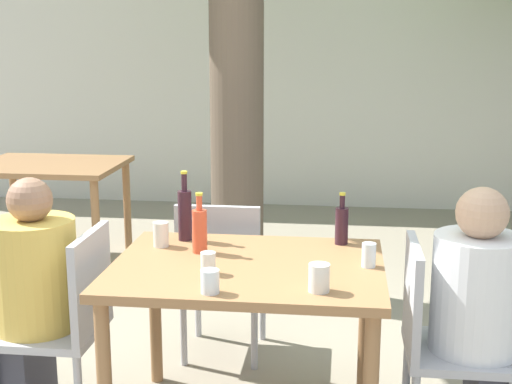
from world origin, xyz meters
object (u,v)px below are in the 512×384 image
Objects in this scene: person_seated_0 at (20,311)px; patio_chair_2 at (221,272)px; person_seated_1 at (495,333)px; drinking_glass_1 at (161,234)px; dining_table_front at (248,286)px; wine_bottle_1 at (342,224)px; drinking_glass_2 at (210,281)px; soda_bottle_0 at (200,229)px; wine_bottle_2 at (185,213)px; drinking_glass_0 at (208,263)px; drinking_glass_3 at (319,278)px; dining_table_back at (50,176)px; patio_chair_1 at (438,333)px; drinking_glass_4 at (369,255)px; patio_chair_0 at (69,315)px.

patio_chair_2 is at bearing 129.81° from person_seated_0.
person_seated_1 is 1.53m from drinking_glass_1.
dining_table_front is 4.72× the size of wine_bottle_1.
drinking_glass_1 is (-0.20, -0.47, 0.33)m from patio_chair_2.
soda_bottle_0 is at bearing 105.62° from drinking_glass_2.
person_seated_1 reaches higher than wine_bottle_2.
drinking_glass_3 is (0.46, -0.15, 0.01)m from drinking_glass_0.
drinking_glass_2 is (1.75, -2.62, 0.15)m from dining_table_back.
person_seated_1 is 0.82m from wine_bottle_1.
wine_bottle_1 is (-0.42, 0.35, 0.37)m from patio_chair_1.
patio_chair_2 reaches higher than drinking_glass_3.
wine_bottle_1 reaches higher than dining_table_back.
drinking_glass_3 is at bearing -43.42° from wine_bottle_2.
drinking_glass_3 reaches higher than dining_table_back.
drinking_glass_0 is at bearing -72.12° from soda_bottle_0.
person_seated_1 is 12.41× the size of drinking_glass_2.
wine_bottle_1 reaches higher than drinking_glass_4.
dining_table_front is 1.31× the size of patio_chair_1.
person_seated_1 is (0.23, -0.00, 0.01)m from patio_chair_1.
person_seated_0 is 9.83× the size of drinking_glass_1.
patio_chair_2 is at bearing 89.75° from soda_bottle_0.
drinking_glass_1 is at bearing 81.95° from person_seated_1.
person_seated_0 is at bearing -90.00° from patio_chair_0.
wine_bottle_2 is 0.91m from drinking_glass_4.
dining_table_front is 10.15× the size of drinking_glass_1.
dining_table_front is 0.46m from drinking_glass_3.
patio_chair_2 is 0.55m from wine_bottle_2.
person_seated_0 is at bearing 170.75° from drinking_glass_0.
soda_bottle_0 is at bearing 107.88° from drinking_glass_0.
drinking_glass_1 is (0.61, 0.21, 0.32)m from person_seated_0.
person_seated_0 is at bearing -170.31° from soda_bottle_0.
drinking_glass_3 is at bearing -34.11° from drinking_glass_1.
patio_chair_0 is at bearing -145.12° from wine_bottle_2.
person_seated_1 is at bearing -37.93° from dining_table_back.
drinking_glass_0 and drinking_glass_2 have the same top height.
drinking_glass_4 is (1.56, 0.02, 0.32)m from person_seated_0.
soda_bottle_0 reaches higher than patio_chair_2.
wine_bottle_2 is at bearing 72.38° from patio_chair_2.
wine_bottle_2 is (-0.11, -0.35, 0.41)m from patio_chair_2.
patio_chair_2 is 3.22× the size of soda_bottle_0.
patio_chair_2 is at bearing 62.05° from person_seated_1.
drinking_glass_3 reaches higher than drinking_glass_4.
dining_table_front is 1.02× the size of person_seated_1.
person_seated_1 reaches higher than dining_table_back.
wine_bottle_2 is at bearing -52.13° from dining_table_back.
person_seated_0 is 1.53m from wine_bottle_1.
patio_chair_0 is at bearing 165.21° from drinking_glass_3.
person_seated_0 is at bearing -70.60° from dining_table_back.
wine_bottle_2 reaches higher than drinking_glass_1.
patio_chair_2 is at bearing 97.56° from drinking_glass_2.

